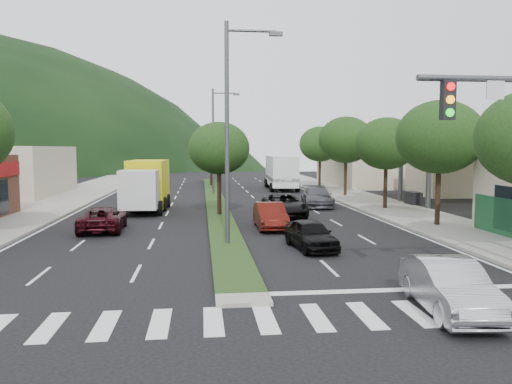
{
  "coord_description": "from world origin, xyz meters",
  "views": [
    {
      "loc": [
        -1.18,
        -14.48,
        4.41
      ],
      "look_at": [
        1.6,
        10.65,
        2.2
      ],
      "focal_mm": 35.0,
      "sensor_mm": 36.0,
      "label": 1
    }
  ],
  "objects": [
    {
      "name": "tree_r_c",
      "position": [
        12.0,
        20.0,
        4.75
      ],
      "size": [
        4.4,
        4.4,
        6.48
      ],
      "color": "black",
      "rests_on": "sidewalk_right"
    },
    {
      "name": "car_queue_b",
      "position": [
        7.59,
        22.5,
        0.75
      ],
      "size": [
        2.65,
        5.38,
        1.51
      ],
      "primitive_type": "imported",
      "rotation": [
        0.0,
        0.0,
        -0.11
      ],
      "color": "#48494D",
      "rests_on": "ground"
    },
    {
      "name": "tree_r_e",
      "position": [
        12.0,
        40.0,
        4.89
      ],
      "size": [
        4.6,
        4.6,
        6.71
      ],
      "color": "black",
      "rests_on": "sidewalk_right"
    },
    {
      "name": "motorhome",
      "position": [
        7.44,
        38.77,
        1.92
      ],
      "size": [
        3.39,
        9.54,
        3.61
      ],
      "rotation": [
        0.0,
        0.0,
        -0.05
      ],
      "color": "white",
      "rests_on": "ground"
    },
    {
      "name": "streetlight_near",
      "position": [
        0.21,
        8.0,
        5.58
      ],
      "size": [
        2.6,
        0.25,
        10.0
      ],
      "color": "#47494C",
      "rests_on": "ground"
    },
    {
      "name": "tree_r_d",
      "position": [
        12.0,
        30.0,
        5.18
      ],
      "size": [
        5.0,
        5.0,
        7.17
      ],
      "color": "black",
      "rests_on": "sidewalk_right"
    },
    {
      "name": "tree_med_far",
      "position": [
        0.0,
        44.0,
        5.01
      ],
      "size": [
        4.8,
        4.8,
        6.94
      ],
      "color": "black",
      "rests_on": "median"
    },
    {
      "name": "box_truck",
      "position": [
        -5.03,
        21.39,
        1.68
      ],
      "size": [
        3.11,
        7.34,
        3.56
      ],
      "rotation": [
        0.0,
        0.0,
        3.09
      ],
      "color": "silver",
      "rests_on": "ground"
    },
    {
      "name": "bldg_left_far",
      "position": [
        -19.0,
        34.0,
        2.3
      ],
      "size": [
        9.0,
        14.0,
        4.6
      ],
      "primitive_type": "cube",
      "color": "beige",
      "rests_on": "ground"
    },
    {
      "name": "sidewalk_right",
      "position": [
        12.5,
        25.0,
        0.07
      ],
      "size": [
        5.0,
        90.0,
        0.15
      ],
      "primitive_type": "cube",
      "color": "gray",
      "rests_on": "ground"
    },
    {
      "name": "car_queue_d",
      "position": [
        4.22,
        17.5,
        0.73
      ],
      "size": [
        2.54,
        5.31,
        1.46
      ],
      "primitive_type": "imported",
      "rotation": [
        0.0,
        0.0,
        0.02
      ],
      "color": "black",
      "rests_on": "ground"
    },
    {
      "name": "suv_maroon",
      "position": [
        -6.43,
        12.74,
        0.65
      ],
      "size": [
        2.38,
        4.8,
        1.31
      ],
      "primitive_type": "imported",
      "rotation": [
        0.0,
        0.0,
        3.19
      ],
      "color": "#330B12",
      "rests_on": "ground"
    },
    {
      "name": "tree_med_near",
      "position": [
        0.0,
        18.0,
        4.43
      ],
      "size": [
        4.0,
        4.0,
        6.02
      ],
      "color": "black",
      "rests_on": "median"
    },
    {
      "name": "sidewalk_left",
      "position": [
        -13.0,
        25.0,
        0.07
      ],
      "size": [
        6.0,
        90.0,
        0.15
      ],
      "primitive_type": "cube",
      "color": "gray",
      "rests_on": "ground"
    },
    {
      "name": "car_queue_c",
      "position": [
        2.59,
        12.5,
        0.71
      ],
      "size": [
        1.52,
        4.32,
        1.42
      ],
      "primitive_type": "imported",
      "rotation": [
        0.0,
        0.0,
        0.0
      ],
      "color": "#50130D",
      "rests_on": "ground"
    },
    {
      "name": "sedan_silver",
      "position": [
        5.44,
        -1.99,
        0.71
      ],
      "size": [
        1.94,
        4.46,
        1.43
      ],
      "primitive_type": "imported",
      "rotation": [
        0.0,
        0.0,
        -0.1
      ],
      "color": "#AFB2B7",
      "rests_on": "ground"
    },
    {
      "name": "gas_canopy",
      "position": [
        19.0,
        22.0,
        4.65
      ],
      "size": [
        12.2,
        8.2,
        5.25
      ],
      "color": "silver",
      "rests_on": "ground"
    },
    {
      "name": "car_queue_a",
      "position": [
        3.59,
        6.72,
        0.65
      ],
      "size": [
        2.02,
        4.0,
        1.31
      ],
      "primitive_type": "imported",
      "rotation": [
        0.0,
        0.0,
        0.13
      ],
      "color": "black",
      "rests_on": "ground"
    },
    {
      "name": "streetlight_mid",
      "position": [
        0.21,
        33.0,
        5.58
      ],
      "size": [
        2.6,
        0.25,
        10.0
      ],
      "color": "#47494C",
      "rests_on": "ground"
    },
    {
      "name": "tree_r_b",
      "position": [
        12.0,
        12.0,
        5.04
      ],
      "size": [
        4.8,
        4.8,
        6.94
      ],
      "color": "black",
      "rests_on": "sidewalk_right"
    },
    {
      "name": "median",
      "position": [
        0.0,
        28.0,
        0.06
      ],
      "size": [
        1.6,
        56.0,
        0.12
      ],
      "primitive_type": "cube",
      "color": "#1D3513",
      "rests_on": "ground"
    },
    {
      "name": "ground",
      "position": [
        0.0,
        0.0,
        0.0
      ],
      "size": [
        160.0,
        160.0,
        0.0
      ],
      "primitive_type": "plane",
      "color": "black",
      "rests_on": "ground"
    },
    {
      "name": "crosswalk",
      "position": [
        0.0,
        -2.0,
        0.01
      ],
      "size": [
        19.0,
        2.2,
        0.01
      ],
      "primitive_type": "cube",
      "color": "silver",
      "rests_on": "ground"
    },
    {
      "name": "bldg_right_far",
      "position": [
        19.5,
        44.0,
        2.6
      ],
      "size": [
        10.0,
        16.0,
        5.2
      ],
      "primitive_type": "cube",
      "color": "beige",
      "rests_on": "ground"
    }
  ]
}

